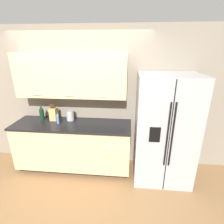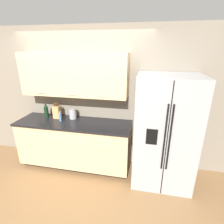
% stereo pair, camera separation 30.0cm
% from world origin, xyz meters
% --- Properties ---
extents(ground_plane, '(14.00, 14.00, 0.00)m').
position_xyz_m(ground_plane, '(0.00, 0.00, 0.00)').
color(ground_plane, olive).
extents(wall_back, '(10.00, 0.39, 2.60)m').
position_xyz_m(wall_back, '(-0.03, 1.12, 1.43)').
color(wall_back, gray).
rests_on(wall_back, ground_plane).
extents(counter_unit, '(2.13, 0.64, 0.93)m').
position_xyz_m(counter_unit, '(-0.11, 0.82, 0.47)').
color(counter_unit, black).
rests_on(counter_unit, ground_plane).
extents(refrigerator, '(0.96, 0.80, 1.85)m').
position_xyz_m(refrigerator, '(1.51, 0.75, 0.93)').
color(refrigerator, '#9E9EA0').
rests_on(refrigerator, ground_plane).
extents(knife_block, '(0.13, 0.12, 0.32)m').
position_xyz_m(knife_block, '(-0.50, 0.95, 1.06)').
color(knife_block, tan).
rests_on(knife_block, counter_unit).
extents(wine_bottle, '(0.08, 0.08, 0.26)m').
position_xyz_m(wine_bottle, '(-0.73, 0.95, 1.06)').
color(wine_bottle, black).
rests_on(wine_bottle, counter_unit).
extents(soap_dispenser, '(0.05, 0.05, 0.19)m').
position_xyz_m(soap_dispenser, '(-0.36, 0.81, 1.01)').
color(soap_dispenser, '#4C7FB2').
rests_on(soap_dispenser, counter_unit).
extents(steel_canister, '(0.14, 0.14, 0.21)m').
position_xyz_m(steel_canister, '(-0.19, 0.98, 1.03)').
color(steel_canister, '#A3A3A5').
rests_on(steel_canister, counter_unit).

